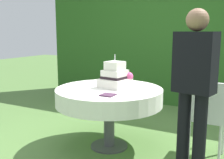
{
  "coord_description": "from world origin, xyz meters",
  "views": [
    {
      "loc": [
        1.52,
        -2.76,
        1.4
      ],
      "look_at": [
        0.02,
        0.04,
        0.84
      ],
      "focal_mm": 43.5,
      "sensor_mm": 36.0,
      "label": 1
    }
  ],
  "objects_px": {
    "serving_plate_near": "(70,90)",
    "serving_plate_far": "(145,86)",
    "wedding_cake": "(115,77)",
    "garden_chair": "(207,113)",
    "napkin_stack": "(108,95)",
    "cake_table": "(109,97)",
    "standing_person": "(194,84)"
  },
  "relations": [
    {
      "from": "serving_plate_near",
      "to": "serving_plate_far",
      "type": "bearing_deg",
      "value": 45.19
    },
    {
      "from": "wedding_cake",
      "to": "garden_chair",
      "type": "relative_size",
      "value": 0.45
    },
    {
      "from": "serving_plate_near",
      "to": "napkin_stack",
      "type": "relative_size",
      "value": 0.74
    },
    {
      "from": "wedding_cake",
      "to": "serving_plate_far",
      "type": "relative_size",
      "value": 3.19
    },
    {
      "from": "serving_plate_far",
      "to": "garden_chair",
      "type": "bearing_deg",
      "value": -9.07
    },
    {
      "from": "garden_chair",
      "to": "cake_table",
      "type": "bearing_deg",
      "value": -169.83
    },
    {
      "from": "napkin_stack",
      "to": "standing_person",
      "type": "relative_size",
      "value": 0.09
    },
    {
      "from": "wedding_cake",
      "to": "cake_table",
      "type": "bearing_deg",
      "value": -111.6
    },
    {
      "from": "napkin_stack",
      "to": "garden_chair",
      "type": "xyz_separation_m",
      "value": [
        0.93,
        0.53,
        -0.2
      ]
    },
    {
      "from": "wedding_cake",
      "to": "serving_plate_near",
      "type": "height_order",
      "value": "wedding_cake"
    },
    {
      "from": "napkin_stack",
      "to": "standing_person",
      "type": "height_order",
      "value": "standing_person"
    },
    {
      "from": "cake_table",
      "to": "garden_chair",
      "type": "bearing_deg",
      "value": 10.17
    },
    {
      "from": "garden_chair",
      "to": "standing_person",
      "type": "bearing_deg",
      "value": -97.19
    },
    {
      "from": "serving_plate_far",
      "to": "serving_plate_near",
      "type": "bearing_deg",
      "value": -134.81
    },
    {
      "from": "wedding_cake",
      "to": "garden_chair",
      "type": "xyz_separation_m",
      "value": [
        1.06,
        0.1,
        -0.32
      ]
    },
    {
      "from": "serving_plate_near",
      "to": "napkin_stack",
      "type": "bearing_deg",
      "value": 0.79
    },
    {
      "from": "standing_person",
      "to": "cake_table",
      "type": "bearing_deg",
      "value": 165.08
    },
    {
      "from": "garden_chair",
      "to": "standing_person",
      "type": "distance_m",
      "value": 0.61
    },
    {
      "from": "wedding_cake",
      "to": "standing_person",
      "type": "xyz_separation_m",
      "value": [
        1.0,
        -0.37,
        0.07
      ]
    },
    {
      "from": "cake_table",
      "to": "serving_plate_near",
      "type": "height_order",
      "value": "serving_plate_near"
    },
    {
      "from": "napkin_stack",
      "to": "garden_chair",
      "type": "relative_size",
      "value": 0.16
    },
    {
      "from": "serving_plate_far",
      "to": "standing_person",
      "type": "distance_m",
      "value": 0.94
    },
    {
      "from": "napkin_stack",
      "to": "serving_plate_far",
      "type": "bearing_deg",
      "value": 76.39
    },
    {
      "from": "cake_table",
      "to": "wedding_cake",
      "type": "distance_m",
      "value": 0.25
    },
    {
      "from": "cake_table",
      "to": "wedding_cake",
      "type": "xyz_separation_m",
      "value": [
        0.04,
        0.09,
        0.23
      ]
    },
    {
      "from": "wedding_cake",
      "to": "napkin_stack",
      "type": "bearing_deg",
      "value": -72.72
    },
    {
      "from": "serving_plate_near",
      "to": "standing_person",
      "type": "relative_size",
      "value": 0.07
    },
    {
      "from": "wedding_cake",
      "to": "serving_plate_near",
      "type": "xyz_separation_m",
      "value": [
        -0.36,
        -0.43,
        -0.12
      ]
    },
    {
      "from": "wedding_cake",
      "to": "napkin_stack",
      "type": "distance_m",
      "value": 0.46
    },
    {
      "from": "garden_chair",
      "to": "napkin_stack",
      "type": "bearing_deg",
      "value": -150.26
    },
    {
      "from": "serving_plate_far",
      "to": "standing_person",
      "type": "bearing_deg",
      "value": -40.03
    },
    {
      "from": "garden_chair",
      "to": "standing_person",
      "type": "relative_size",
      "value": 0.56
    }
  ]
}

